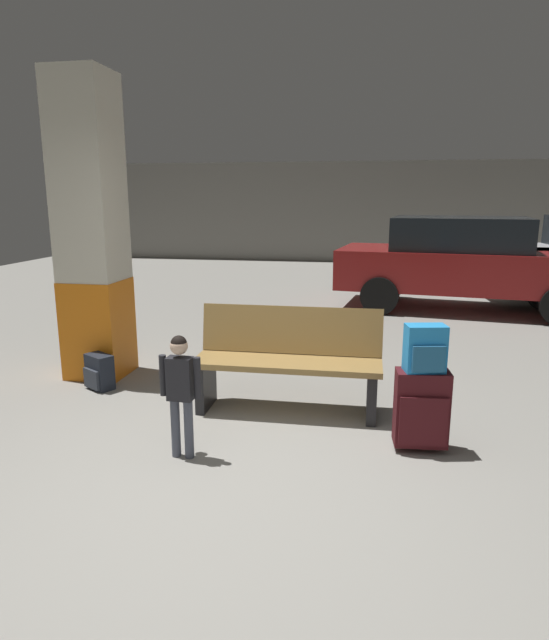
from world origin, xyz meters
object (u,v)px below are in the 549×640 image
Objects in this scene: bench at (288,361)px; backpack_dark_floor at (99,372)px; backpack_bright at (425,349)px; parked_car_near at (465,261)px; structural_pillar at (92,231)px; suitcase at (421,409)px; child at (180,383)px.

backpack_dark_floor is at bearing 174.14° from bench.
backpack_bright reaches higher than bench.
structural_pillar is at bearing -135.48° from parked_car_near.
parked_car_near is at bearing 78.53° from suitcase.
suitcase is 1.78× the size of backpack_dark_floor.
backpack_bright is at bearing -29.49° from bench.
suitcase is at bearing 13.87° from child.
parked_car_near is at bearing 78.54° from backpack_bright.
bench is 1.91m from backpack_dark_floor.
backpack_dark_floor is 6.18m from parked_car_near.
bench reaches higher than backpack_dark_floor.
backpack_dark_floor is at bearing 136.43° from child.
structural_pillar is at bearing 132.02° from child.
bench is 2.66× the size of suitcase.
structural_pillar reaches higher than backpack_dark_floor.
structural_pillar is 8.82× the size of backpack_bright.
parked_car_near is (1.10, 5.42, 0.03)m from backpack_bright.
parked_car_near is at bearing 64.53° from child.
suitcase is at bearing 160.40° from backpack_bright.
backpack_bright is at bearing -21.26° from structural_pillar.
parked_car_near reaches higher than backpack_dark_floor.
backpack_bright is 0.38× the size of child.
structural_pillar is 3.47m from backpack_bright.
bench is at bearing 150.51° from backpack_bright.
structural_pillar is 3.34× the size of child.
parked_car_near reaches higher than child.
child reaches higher than suitcase.
suitcase reaches higher than backpack_dark_floor.
bench is 1.79× the size of child.
suitcase is 0.14× the size of parked_car_near.
backpack_bright is at bearing 13.85° from child.
parked_car_near is (4.06, 4.62, 0.64)m from backpack_dark_floor.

